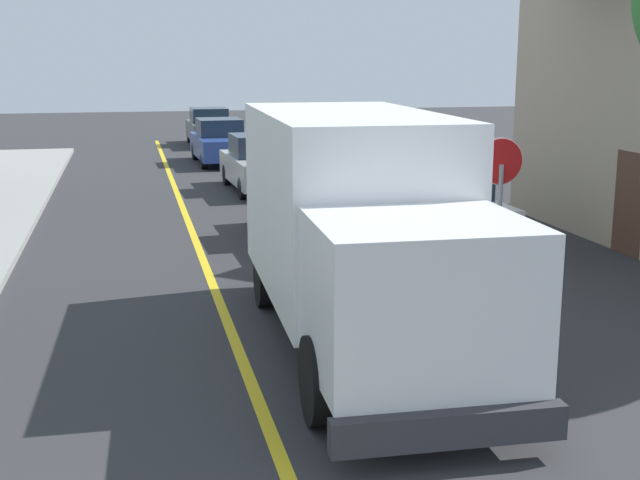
{
  "coord_description": "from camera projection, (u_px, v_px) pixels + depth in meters",
  "views": [
    {
      "loc": [
        -1.35,
        -2.94,
        3.98
      ],
      "look_at": [
        1.27,
        8.48,
        1.4
      ],
      "focal_mm": 47.06,
      "sensor_mm": 36.0,
      "label": 1
    }
  ],
  "objects": [
    {
      "name": "parked_car_furthest",
      "position": [
        210.0,
        128.0,
        38.07
      ],
      "size": [
        1.86,
        4.42,
        1.67
      ],
      "color": "#4C564C",
      "rests_on": "ground"
    },
    {
      "name": "stop_sign",
      "position": [
        500.0,
        185.0,
        14.1
      ],
      "size": [
        0.8,
        0.1,
        2.65
      ],
      "color": "gray",
      "rests_on": "ground"
    },
    {
      "name": "box_truck",
      "position": [
        358.0,
        220.0,
        11.57
      ],
      "size": [
        2.64,
        7.26,
        3.2
      ],
      "color": "white",
      "rests_on": "ground"
    },
    {
      "name": "parked_van_across",
      "position": [
        441.0,
        206.0,
        18.17
      ],
      "size": [
        1.84,
        4.41,
        1.67
      ],
      "color": "silver",
      "rests_on": "ground"
    },
    {
      "name": "centre_line_yellow",
      "position": [
        222.0,
        309.0,
        13.47
      ],
      "size": [
        0.16,
        56.0,
        0.01
      ],
      "primitive_type": "cube",
      "color": "gold",
      "rests_on": "ground"
    },
    {
      "name": "parked_car_near",
      "position": [
        309.0,
        204.0,
        18.48
      ],
      "size": [
        1.94,
        4.45,
        1.67
      ],
      "color": "maroon",
      "rests_on": "ground"
    },
    {
      "name": "parked_car_far",
      "position": [
        220.0,
        142.0,
        31.53
      ],
      "size": [
        1.94,
        4.45,
        1.67
      ],
      "color": "#2D4793",
      "rests_on": "ground"
    },
    {
      "name": "parked_car_mid",
      "position": [
        260.0,
        164.0,
        25.16
      ],
      "size": [
        1.98,
        4.47,
        1.67
      ],
      "color": "#B7B7BC",
      "rests_on": "ground"
    }
  ]
}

